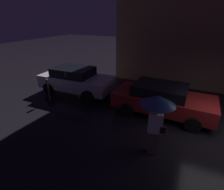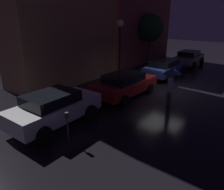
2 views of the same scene
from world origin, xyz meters
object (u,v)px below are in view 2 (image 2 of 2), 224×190
parked_car_white (54,108)px  parking_meter (67,124)px  parked_car_blue (165,67)px  pedestrian_with_umbrella (171,76)px  parked_car_red (125,84)px  street_lamp_near (120,35)px  parked_car_grey (189,58)px

parked_car_white → parking_meter: bearing=-112.9°
parked_car_blue → pedestrian_with_umbrella: 5.98m
parked_car_red → parked_car_blue: bearing=2.7°
pedestrian_with_umbrella → parking_meter: (-5.64, 1.40, -0.84)m
parked_car_red → pedestrian_with_umbrella: size_ratio=2.13×
parked_car_white → parking_meter: (-0.59, -1.51, -0.03)m
parked_car_white → pedestrian_with_umbrella: bearing=-31.5°
parked_car_blue → pedestrian_with_umbrella: bearing=-153.9°
parked_car_red → pedestrian_with_umbrella: (0.26, -2.64, 0.87)m
parked_car_red → pedestrian_with_umbrella: pedestrian_with_umbrella is taller
parked_car_white → street_lamp_near: (7.57, 2.18, 2.40)m
parked_car_blue → parked_car_white: bearing=177.4°
parked_car_blue → parking_meter: bearing=-174.6°
pedestrian_with_umbrella → parked_car_grey: bearing=0.6°
parked_car_blue → street_lamp_near: 4.34m
parked_car_grey → pedestrian_with_umbrella: 10.87m
parked_car_grey → street_lamp_near: bearing=161.9°
street_lamp_near → pedestrian_with_umbrella: bearing=-116.4°
parked_car_red → street_lamp_near: 4.45m
parked_car_grey → parking_meter: bearing=-177.0°
parked_car_white → parked_car_red: parked_car_white is taller
parked_car_red → parked_car_blue: (5.49, 0.13, -0.00)m
parked_car_red → parking_meter: 5.52m
parked_car_blue → parked_car_grey: parked_car_grey is taller
parked_car_blue → pedestrian_with_umbrella: pedestrian_with_umbrella is taller
parked_car_white → pedestrian_with_umbrella: pedestrian_with_umbrella is taller
parked_car_red → parked_car_blue: 5.49m
parked_car_red → parking_meter: parked_car_red is taller
parked_car_red → parked_car_grey: parked_car_red is taller
parked_car_red → street_lamp_near: (2.78, 2.45, 2.47)m
pedestrian_with_umbrella → parking_meter: pedestrian_with_umbrella is taller
parked_car_blue → street_lamp_near: size_ratio=1.06×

